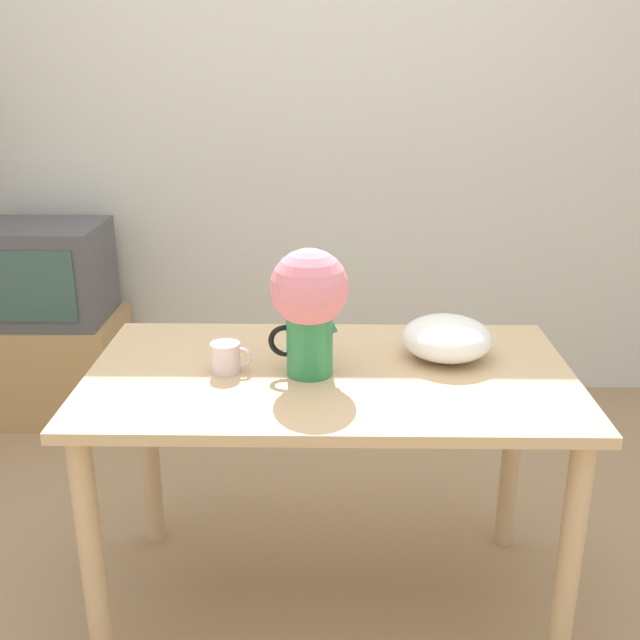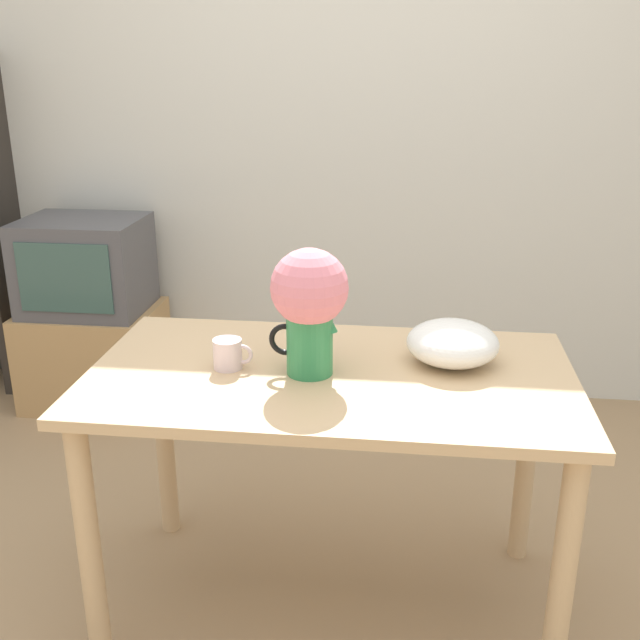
% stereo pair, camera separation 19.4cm
% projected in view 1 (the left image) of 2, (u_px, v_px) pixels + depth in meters
% --- Properties ---
extents(wall_back, '(8.00, 0.05, 2.60)m').
position_uv_depth(wall_back, '(321.00, 117.00, 3.33)').
color(wall_back, silver).
rests_on(wall_back, ground_plane).
extents(table, '(1.30, 0.73, 0.76)m').
position_uv_depth(table, '(330.00, 410.00, 2.05)').
color(table, tan).
rests_on(table, ground_plane).
extents(flower_vase, '(0.21, 0.20, 0.34)m').
position_uv_depth(flower_vase, '(309.00, 301.00, 1.93)').
color(flower_vase, '#2D844C').
rests_on(flower_vase, table).
extents(coffee_mug, '(0.11, 0.08, 0.08)m').
position_uv_depth(coffee_mug, '(227.00, 358.00, 1.99)').
color(coffee_mug, silver).
rests_on(coffee_mug, table).
extents(white_bowl, '(0.25, 0.25, 0.12)m').
position_uv_depth(white_bowl, '(447.00, 338.00, 2.08)').
color(white_bowl, white).
rests_on(white_bowl, table).
extents(tv_stand, '(0.60, 0.46, 0.46)m').
position_uv_depth(tv_stand, '(56.00, 365.00, 3.41)').
color(tv_stand, tan).
rests_on(tv_stand, ground_plane).
extents(tv_set, '(0.53, 0.43, 0.42)m').
position_uv_depth(tv_set, '(44.00, 273.00, 3.26)').
color(tv_set, '#4C4C51').
rests_on(tv_set, tv_stand).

